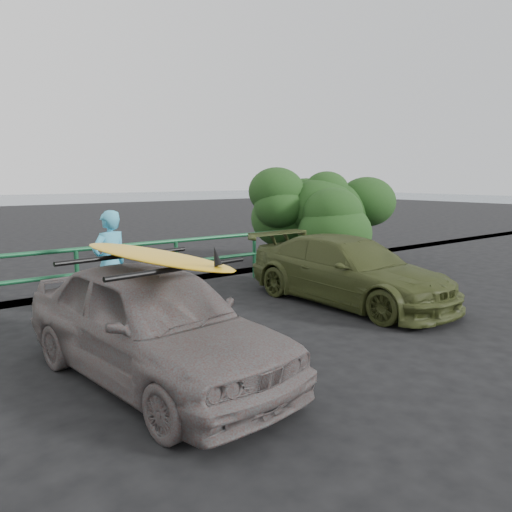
{
  "coord_description": "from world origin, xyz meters",
  "views": [
    {
      "loc": [
        -3.85,
        -3.85,
        2.27
      ],
      "look_at": [
        1.1,
        2.5,
        0.99
      ],
      "focal_mm": 35.0,
      "sensor_mm": 36.0,
      "label": 1
    }
  ],
  "objects_px": {
    "olive_vehicle": "(349,270)",
    "man": "(110,264)",
    "sedan": "(153,322)",
    "surfboard": "(151,255)",
    "guardrail": "(130,270)"
  },
  "relations": [
    {
      "from": "olive_vehicle",
      "to": "man",
      "type": "bearing_deg",
      "value": 152.19
    },
    {
      "from": "guardrail",
      "to": "surfboard",
      "type": "height_order",
      "value": "surfboard"
    },
    {
      "from": "man",
      "to": "guardrail",
      "type": "bearing_deg",
      "value": -140.97
    },
    {
      "from": "man",
      "to": "olive_vehicle",
      "type": "bearing_deg",
      "value": 140.05
    },
    {
      "from": "sedan",
      "to": "olive_vehicle",
      "type": "bearing_deg",
      "value": 7.23
    },
    {
      "from": "olive_vehicle",
      "to": "man",
      "type": "relative_size",
      "value": 2.37
    },
    {
      "from": "guardrail",
      "to": "surfboard",
      "type": "relative_size",
      "value": 5.07
    },
    {
      "from": "guardrail",
      "to": "surfboard",
      "type": "xyz_separation_m",
      "value": [
        -1.45,
        -3.89,
        0.9
      ]
    },
    {
      "from": "guardrail",
      "to": "man",
      "type": "distance_m",
      "value": 1.36
    },
    {
      "from": "guardrail",
      "to": "man",
      "type": "height_order",
      "value": "man"
    },
    {
      "from": "guardrail",
      "to": "surfboard",
      "type": "distance_m",
      "value": 4.25
    },
    {
      "from": "sedan",
      "to": "olive_vehicle",
      "type": "xyz_separation_m",
      "value": [
        4.38,
        1.01,
        -0.06
      ]
    },
    {
      "from": "sedan",
      "to": "surfboard",
      "type": "bearing_deg",
      "value": 84.27
    },
    {
      "from": "olive_vehicle",
      "to": "surfboard",
      "type": "distance_m",
      "value": 4.57
    },
    {
      "from": "guardrail",
      "to": "sedan",
      "type": "distance_m",
      "value": 4.15
    }
  ]
}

